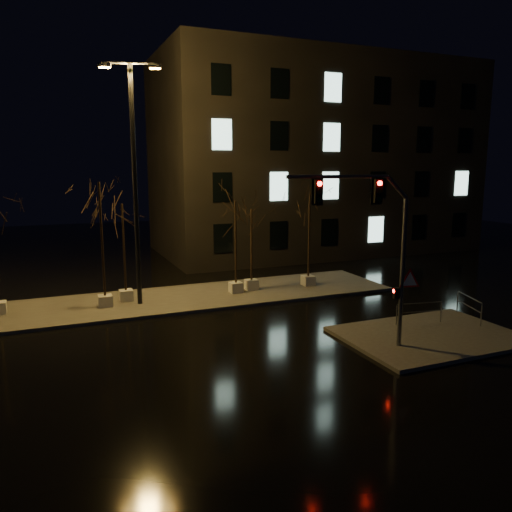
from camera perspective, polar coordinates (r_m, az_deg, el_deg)
name	(u,v)px	position (r m, az deg, el deg)	size (l,w,h in m)	color
ground	(226,335)	(20.80, -3.42, -8.99)	(90.00, 90.00, 0.00)	black
median	(188,298)	(26.28, -7.77, -4.78)	(22.00, 5.00, 0.15)	#4F4D47
sidewalk_corner	(430,336)	(21.60, 19.25, -8.61)	(7.00, 5.00, 0.15)	#4F4D47
building	(314,158)	(41.89, 6.64, 11.07)	(25.00, 12.00, 15.00)	black
tree_1	(100,210)	(24.53, -17.37, 5.01)	(1.80, 1.80, 6.14)	silver
tree_2	(123,226)	(25.41, -14.97, 3.35)	(1.80, 1.80, 5.00)	silver
tree_3	(235,221)	(26.21, -2.36, 4.01)	(1.80, 1.80, 5.08)	silver
tree_4	(251,227)	(26.88, -0.53, 3.32)	(1.80, 1.80, 4.55)	silver
tree_5	(309,214)	(27.96, 6.13, 4.83)	(1.80, 1.80, 5.38)	silver
traffic_signal_mast	(378,236)	(18.51, 13.77, 2.21)	(5.15, 1.09, 6.40)	#595C60
streetlight_main	(134,169)	(24.52, -13.74, 9.63)	(2.80, 1.10, 11.36)	black
guard_rail_a	(419,310)	(22.66, 18.16, -5.86)	(2.12, 0.43, 0.93)	#595C60
guard_rail_b	(469,305)	(24.08, 23.18, -5.13)	(0.70, 2.05, 1.02)	#595C60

